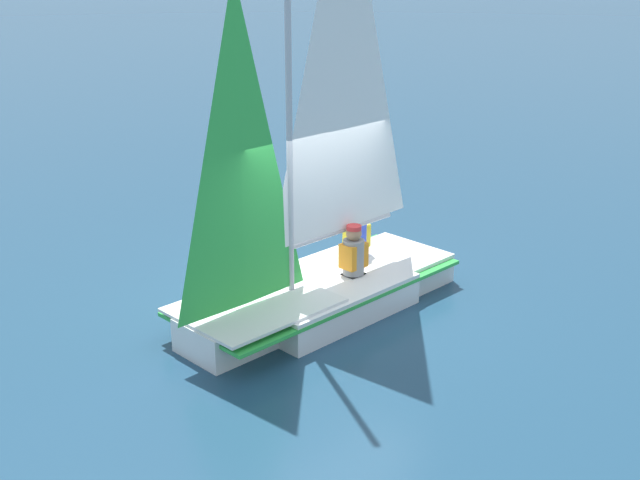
# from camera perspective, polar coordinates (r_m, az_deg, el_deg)

# --- Properties ---
(ground_plane) EXTENTS (260.00, 260.00, 0.00)m
(ground_plane) POSITION_cam_1_polar(r_m,az_deg,el_deg) (11.21, 0.00, -5.00)
(ground_plane) COLOR navy
(sailboat_main) EXTENTS (2.30, 4.49, 6.08)m
(sailboat_main) POSITION_cam_1_polar(r_m,az_deg,el_deg) (10.89, 0.01, -1.07)
(sailboat_main) COLOR white
(sailboat_main) RESTS_ON ground_plane
(sailor_helm) EXTENTS (0.34, 0.38, 1.16)m
(sailor_helm) POSITION_cam_1_polar(r_m,az_deg,el_deg) (11.19, 2.39, -1.56)
(sailor_helm) COLOR black
(sailor_helm) RESTS_ON ground_plane
(sailor_crew) EXTENTS (0.34, 0.38, 1.16)m
(sailor_crew) POSITION_cam_1_polar(r_m,az_deg,el_deg) (11.93, 2.62, -0.16)
(sailor_crew) COLOR black
(sailor_crew) RESTS_ON ground_plane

